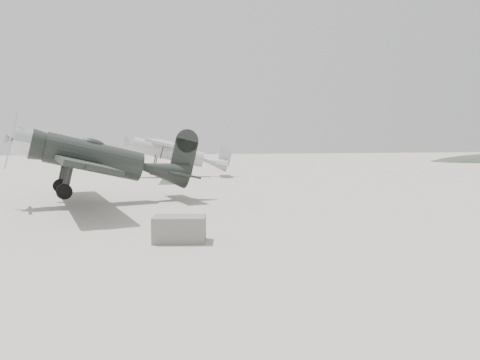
# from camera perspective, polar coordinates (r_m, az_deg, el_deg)

# --- Properties ---
(ground) EXTENTS (160.00, 160.00, 0.00)m
(ground) POSITION_cam_1_polar(r_m,az_deg,el_deg) (16.44, -3.15, -5.80)
(ground) COLOR #AAA497
(ground) RESTS_ON ground
(lowwing_monoplane) EXTENTS (8.91, 12.35, 3.97)m
(lowwing_monoplane) POSITION_cam_1_polar(r_m,az_deg,el_deg) (23.36, -16.34, 2.39)
(lowwing_monoplane) COLOR black
(lowwing_monoplane) RESTS_ON ground
(highwing_monoplane) EXTENTS (8.86, 12.46, 3.52)m
(highwing_monoplane) POSITION_cam_1_polar(r_m,az_deg,el_deg) (38.76, -8.17, 3.66)
(highwing_monoplane) COLOR #AAAEAF
(highwing_monoplane) RESTS_ON ground
(equipment_block) EXTENTS (1.71, 1.25, 0.77)m
(equipment_block) POSITION_cam_1_polar(r_m,az_deg,el_deg) (14.25, -7.39, -5.93)
(equipment_block) COLOR slate
(equipment_block) RESTS_ON ground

